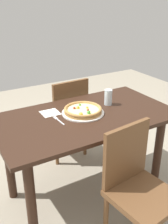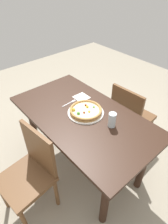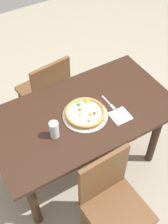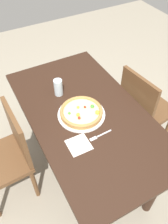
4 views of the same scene
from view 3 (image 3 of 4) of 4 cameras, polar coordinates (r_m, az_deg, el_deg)
ground_plane at (r=2.81m, az=-0.25°, el=-10.21°), size 6.00×6.00×0.00m
dining_table at (r=2.31m, az=-0.30°, el=-2.09°), size 1.42×0.78×0.75m
chair_near at (r=2.78m, az=-7.30°, el=3.94°), size 0.44×0.44×0.87m
chair_far at (r=2.13m, az=5.45°, el=-16.84°), size 0.42×0.42×0.87m
plate at (r=2.19m, az=0.31°, el=-0.57°), size 0.34×0.34×0.01m
pizza at (r=2.17m, az=0.32°, el=-0.11°), size 0.30×0.30×0.05m
fork at (r=2.28m, az=4.91°, el=1.67°), size 0.02×0.17×0.00m
drinking_glass at (r=2.03m, az=-5.78°, el=-3.40°), size 0.07×0.07×0.13m
napkin at (r=2.21m, az=7.03°, el=-0.73°), size 0.14×0.14×0.00m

